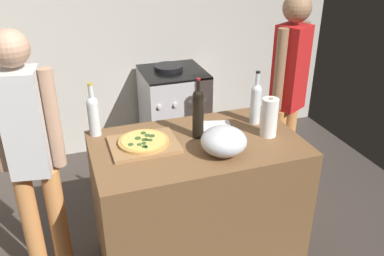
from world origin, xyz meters
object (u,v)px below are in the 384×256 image
(stove, at_px, (174,114))
(person_in_stripes, at_px, (31,152))
(pizza, at_px, (144,141))
(wine_bottle_dark, at_px, (256,102))
(wine_bottle_clear, at_px, (93,114))
(person_in_red, at_px, (288,91))
(paper_towel_roll, at_px, (269,117))
(wine_bottle_amber, at_px, (198,112))
(mixing_bowl, at_px, (224,141))

(stove, relative_size, person_in_stripes, 0.56)
(pizza, distance_m, person_in_stripes, 0.64)
(wine_bottle_dark, xyz_separation_m, stove, (-0.18, 1.32, -0.63))
(wine_bottle_clear, bearing_deg, person_in_red, 6.41)
(paper_towel_roll, relative_size, person_in_red, 0.15)
(pizza, height_order, stove, pizza)
(pizza, height_order, wine_bottle_clear, wine_bottle_clear)
(paper_towel_roll, height_order, wine_bottle_dark, wine_bottle_dark)
(stove, bearing_deg, wine_bottle_amber, -100.10)
(wine_bottle_clear, xyz_separation_m, person_in_stripes, (-0.38, -0.14, -0.12))
(mixing_bowl, relative_size, wine_bottle_dark, 0.74)
(stove, xyz_separation_m, person_in_red, (0.62, -0.99, 0.53))
(mixing_bowl, height_order, wine_bottle_amber, wine_bottle_amber)
(wine_bottle_clear, relative_size, person_in_red, 0.20)
(wine_bottle_amber, relative_size, stove, 0.41)
(wine_bottle_clear, bearing_deg, pizza, -43.85)
(paper_towel_roll, relative_size, wine_bottle_dark, 0.69)
(mixing_bowl, distance_m, person_in_stripes, 1.10)
(stove, height_order, person_in_red, person_in_red)
(wine_bottle_clear, relative_size, person_in_stripes, 0.21)
(mixing_bowl, relative_size, paper_towel_roll, 1.06)
(pizza, xyz_separation_m, wine_bottle_amber, (0.34, 0.01, 0.14))
(paper_towel_roll, bearing_deg, mixing_bowl, -160.50)
(person_in_stripes, bearing_deg, wine_bottle_amber, -5.43)
(paper_towel_roll, relative_size, wine_bottle_amber, 0.65)
(pizza, relative_size, wine_bottle_dark, 0.84)
(person_in_red, bearing_deg, person_in_stripes, -170.54)
(pizza, distance_m, paper_towel_roll, 0.78)
(mixing_bowl, xyz_separation_m, paper_towel_roll, (0.35, 0.13, 0.04))
(wine_bottle_dark, bearing_deg, person_in_stripes, 179.01)
(mixing_bowl, distance_m, wine_bottle_clear, 0.83)
(paper_towel_roll, bearing_deg, wine_bottle_clear, 160.67)
(wine_bottle_amber, bearing_deg, wine_bottle_clear, 158.42)
(stove, xyz_separation_m, person_in_stripes, (-1.23, -1.30, 0.50))
(pizza, xyz_separation_m, person_in_stripes, (-0.64, 0.10, -0.01))
(mixing_bowl, xyz_separation_m, wine_bottle_clear, (-0.67, 0.48, 0.06))
(wine_bottle_dark, bearing_deg, pizza, -174.36)
(pizza, bearing_deg, paper_towel_roll, -8.47)
(wine_bottle_dark, bearing_deg, person_in_red, 36.66)
(mixing_bowl, relative_size, person_in_red, 0.16)
(mixing_bowl, bearing_deg, wine_bottle_amber, 105.28)
(wine_bottle_clear, bearing_deg, wine_bottle_amber, -21.58)
(pizza, xyz_separation_m, wine_bottle_clear, (-0.25, 0.24, 0.11))
(wine_bottle_dark, bearing_deg, paper_towel_roll, -90.78)
(mixing_bowl, xyz_separation_m, wine_bottle_amber, (-0.07, 0.25, 0.09))
(wine_bottle_clear, relative_size, stove, 0.37)
(wine_bottle_dark, distance_m, person_in_stripes, 1.41)
(pizza, relative_size, mixing_bowl, 1.14)
(paper_towel_roll, height_order, stove, paper_towel_roll)
(stove, bearing_deg, person_in_stripes, -133.47)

